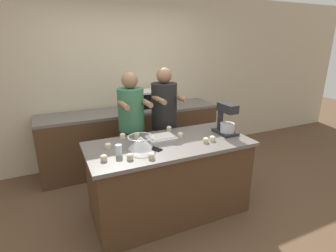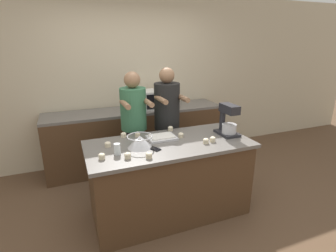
{
  "view_description": "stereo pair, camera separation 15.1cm",
  "coord_description": "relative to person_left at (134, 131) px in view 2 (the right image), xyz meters",
  "views": [
    {
      "loc": [
        -1.15,
        -2.45,
        1.97
      ],
      "look_at": [
        0.0,
        0.04,
        1.07
      ],
      "focal_mm": 28.0,
      "sensor_mm": 36.0,
      "label": 1
    },
    {
      "loc": [
        -1.02,
        -2.51,
        1.97
      ],
      "look_at": [
        0.0,
        0.04,
        1.07
      ],
      "focal_mm": 28.0,
      "sensor_mm": 36.0,
      "label": 2
    }
  ],
  "objects": [
    {
      "name": "ground_plane",
      "position": [
        0.23,
        -0.66,
        -0.85
      ],
      "size": [
        16.0,
        16.0,
        0.0
      ],
      "primitive_type": "plane",
      "color": "brown"
    },
    {
      "name": "back_wall",
      "position": [
        0.23,
        1.09,
        0.5
      ],
      "size": [
        10.0,
        0.06,
        2.7
      ],
      "color": "beige",
      "rests_on": "ground_plane"
    },
    {
      "name": "island_counter",
      "position": [
        0.23,
        -0.66,
        -0.4
      ],
      "size": [
        1.82,
        0.85,
        0.89
      ],
      "color": "#4C331E",
      "rests_on": "ground_plane"
    },
    {
      "name": "back_counter",
      "position": [
        0.23,
        0.74,
        -0.38
      ],
      "size": [
        2.8,
        0.6,
        0.94
      ],
      "color": "#4C331E",
      "rests_on": "ground_plane"
    },
    {
      "name": "person_left",
      "position": [
        0.0,
        0.0,
        0.0
      ],
      "size": [
        0.35,
        0.51,
        1.61
      ],
      "color": "#232328",
      "rests_on": "ground_plane"
    },
    {
      "name": "person_right",
      "position": [
        0.46,
        0.0,
        0.01
      ],
      "size": [
        0.35,
        0.51,
        1.64
      ],
      "color": "#232328",
      "rests_on": "ground_plane"
    },
    {
      "name": "stand_mixer",
      "position": [
        0.97,
        -0.68,
        0.21
      ],
      "size": [
        0.2,
        0.3,
        0.37
      ],
      "color": "#232328",
      "rests_on": "island_counter"
    },
    {
      "name": "mixing_bowl",
      "position": [
        -0.11,
        -0.68,
        0.11
      ],
      "size": [
        0.27,
        0.27,
        0.13
      ],
      "color": "#BCBCC1",
      "rests_on": "island_counter"
    },
    {
      "name": "baking_tray",
      "position": [
        0.19,
        -0.52,
        0.06
      ],
      "size": [
        0.33,
        0.24,
        0.04
      ],
      "color": "silver",
      "rests_on": "island_counter"
    },
    {
      "name": "microwave_oven",
      "position": [
        0.59,
        0.74,
        0.23
      ],
      "size": [
        0.55,
        0.37,
        0.28
      ],
      "color": "silver",
      "rests_on": "back_counter"
    },
    {
      "name": "cell_phone",
      "position": [
        0.01,
        -0.78,
        0.05
      ],
      "size": [
        0.13,
        0.16,
        0.01
      ],
      "color": "black",
      "rests_on": "island_counter"
    },
    {
      "name": "drinking_glass",
      "position": [
        -0.37,
        -0.77,
        0.1
      ],
      "size": [
        0.07,
        0.07,
        0.11
      ],
      "color": "silver",
      "rests_on": "island_counter"
    },
    {
      "name": "cupcake_0",
      "position": [
        -0.21,
        -0.31,
        0.07
      ],
      "size": [
        0.06,
        0.06,
        0.06
      ],
      "color": "beige",
      "rests_on": "island_counter"
    },
    {
      "name": "cupcake_1",
      "position": [
        -0.3,
        -0.89,
        0.07
      ],
      "size": [
        0.06,
        0.06,
        0.06
      ],
      "color": "beige",
      "rests_on": "island_counter"
    },
    {
      "name": "cupcake_2",
      "position": [
        0.69,
        -0.82,
        0.07
      ],
      "size": [
        0.06,
        0.06,
        0.06
      ],
      "color": "beige",
      "rests_on": "island_counter"
    },
    {
      "name": "cupcake_3",
      "position": [
        -0.11,
        -0.97,
        0.07
      ],
      "size": [
        0.06,
        0.06,
        0.06
      ],
      "color": "beige",
      "rests_on": "island_counter"
    },
    {
      "name": "cupcake_4",
      "position": [
        0.41,
        -0.56,
        0.07
      ],
      "size": [
        0.06,
        0.06,
        0.06
      ],
      "color": "beige",
      "rests_on": "island_counter"
    },
    {
      "name": "cupcake_5",
      "position": [
        0.39,
        -0.29,
        0.07
      ],
      "size": [
        0.06,
        0.06,
        0.06
      ],
      "color": "beige",
      "rests_on": "island_counter"
    },
    {
      "name": "cupcake_6",
      "position": [
        0.59,
        -0.83,
        0.07
      ],
      "size": [
        0.06,
        0.06,
        0.06
      ],
      "color": "beige",
      "rests_on": "island_counter"
    },
    {
      "name": "cupcake_7",
      "position": [
        -0.05,
        -0.35,
        0.07
      ],
      "size": [
        0.06,
        0.06,
        0.06
      ],
      "color": "beige",
      "rests_on": "island_counter"
    },
    {
      "name": "cupcake_8",
      "position": [
        -0.43,
        -0.54,
        0.07
      ],
      "size": [
        0.06,
        0.06,
        0.06
      ],
      "color": "beige",
      "rests_on": "island_counter"
    },
    {
      "name": "cupcake_9",
      "position": [
        -0.53,
        -0.82,
        0.07
      ],
      "size": [
        0.06,
        0.06,
        0.06
      ],
      "color": "beige",
      "rests_on": "island_counter"
    }
  ]
}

